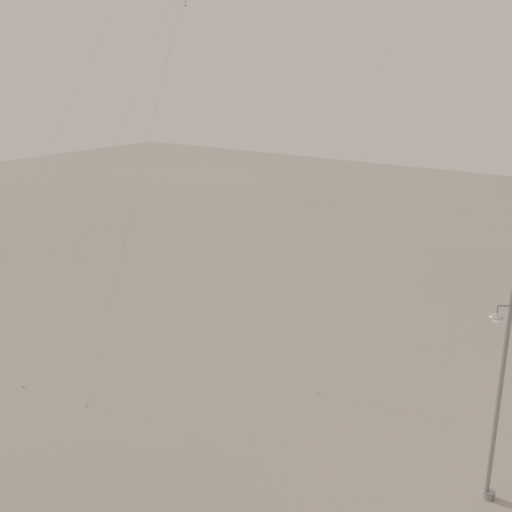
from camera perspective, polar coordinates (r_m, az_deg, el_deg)
The scene contains 3 objects.
ground at distance 30.99m, azimuth -7.18°, elevation -15.50°, with size 160.00×160.00×0.00m, color gray.
street_lamp at distance 27.37m, azimuth 19.01°, elevation -10.09°, with size 1.39×1.20×8.41m.
kite_3 at distance 37.59m, azimuth -8.99°, elevation 14.07°, with size 2.94×9.91×20.25m.
Camera 1 is at (18.66, -18.85, 16.03)m, focal length 50.00 mm.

